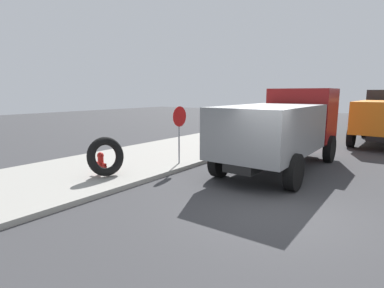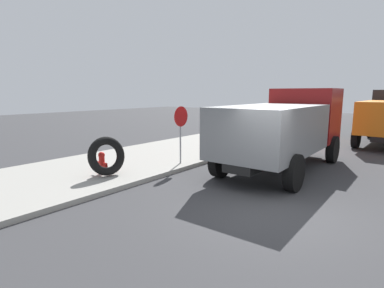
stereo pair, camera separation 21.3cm
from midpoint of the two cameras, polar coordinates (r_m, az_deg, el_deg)
The scene contains 6 objects.
ground_plane at distance 7.88m, azimuth 14.86°, elevation -11.77°, with size 80.00×80.00×0.00m, color #38383A.
sidewalk_curb at distance 11.85m, azimuth -15.42°, elevation -4.19°, with size 36.00×5.00×0.15m, color #99968E.
fire_hydrant at distance 10.51m, azimuth -15.98°, elevation -3.30°, with size 0.22×0.49×0.75m.
loose_tire at distance 10.21m, azimuth -15.14°, elevation -2.20°, with size 1.27×1.27×0.27m, color black.
stop_sign at distance 11.48m, azimuth -1.59°, elevation 3.76°, with size 0.76×0.08×2.18m.
dump_truck_gray at distance 11.85m, azimuth 17.56°, elevation 3.26°, with size 7.03×2.87×3.00m.
Camera 2 is at (-6.74, -2.89, 2.83)m, focal length 28.43 mm.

